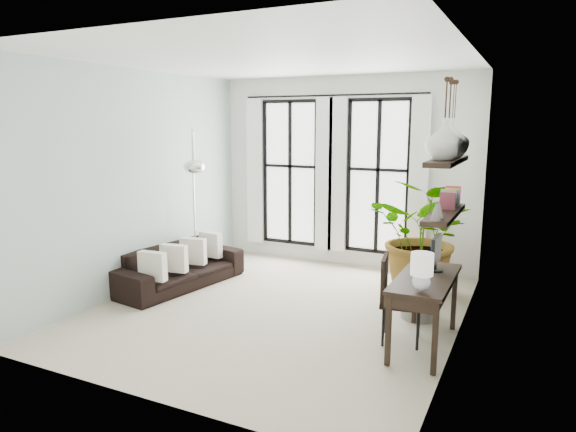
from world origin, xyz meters
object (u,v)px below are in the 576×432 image
Objects in this scene: plant at (425,236)px; desk at (424,283)px; buddha at (420,291)px; arc_lamp at (193,168)px; desk_chair at (394,293)px; sofa at (179,266)px.

plant is 1.23× the size of desk.
plant is at bearing 100.90° from desk.
desk is at bearing -76.93° from buddha.
arc_lamp reaches higher than plant.
plant is 3.55m from arc_lamp.
arc_lamp reaches higher than desk_chair.
sofa is 1.50m from arc_lamp.
sofa is 3.82m from desk.
sofa is 1.25× the size of plant.
arc_lamp reaches higher than sofa.
desk is at bearing -20.99° from desk_chair.
sofa is 2.12× the size of desk_chair.
arc_lamp is at bearing -162.48° from plant.
plant reaches higher than sofa.
desk is at bearing -14.09° from arc_lamp.
desk_chair is 0.42× the size of arc_lamp.
sofa is 3.46m from desk_chair.
arc_lamp is (0.10, 0.30, 1.47)m from sofa.
desk_chair reaches higher than sofa.
plant reaches higher than desk_chair.
plant reaches higher than buddha.
desk is 0.39m from desk_chair.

